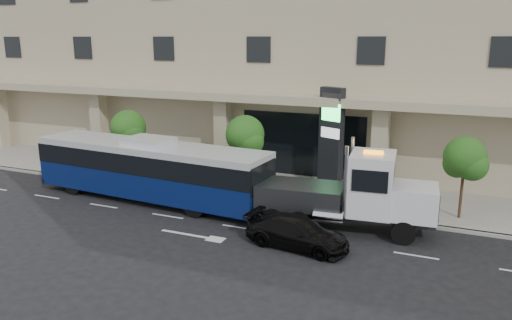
{
  "coord_description": "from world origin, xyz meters",
  "views": [
    {
      "loc": [
        9.34,
        -21.55,
        8.74
      ],
      "look_at": [
        -0.65,
        2.0,
        2.44
      ],
      "focal_mm": 35.0,
      "sensor_mm": 36.0,
      "label": 1
    }
  ],
  "objects_px": {
    "tow_truck": "(353,195)",
    "signage_pylon": "(331,138)",
    "black_sedan": "(297,232)",
    "city_bus": "(150,169)"
  },
  "relations": [
    {
      "from": "tow_truck",
      "to": "black_sedan",
      "type": "distance_m",
      "value": 3.48
    },
    {
      "from": "city_bus",
      "to": "tow_truck",
      "type": "bearing_deg",
      "value": 3.43
    },
    {
      "from": "city_bus",
      "to": "tow_truck",
      "type": "distance_m",
      "value": 11.17
    },
    {
      "from": "black_sedan",
      "to": "tow_truck",
      "type": "bearing_deg",
      "value": -24.18
    },
    {
      "from": "tow_truck",
      "to": "signage_pylon",
      "type": "xyz_separation_m",
      "value": [
        -2.55,
        5.62,
        1.41
      ]
    },
    {
      "from": "signage_pylon",
      "to": "black_sedan",
      "type": "bearing_deg",
      "value": -60.59
    },
    {
      "from": "tow_truck",
      "to": "signage_pylon",
      "type": "distance_m",
      "value": 6.33
    },
    {
      "from": "city_bus",
      "to": "black_sedan",
      "type": "distance_m",
      "value": 9.95
    },
    {
      "from": "city_bus",
      "to": "signage_pylon",
      "type": "relative_size",
      "value": 2.37
    },
    {
      "from": "black_sedan",
      "to": "city_bus",
      "type": "bearing_deg",
      "value": 80.02
    }
  ]
}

